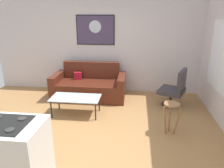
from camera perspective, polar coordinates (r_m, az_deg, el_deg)
The scene contains 8 objects.
ground at distance 4.27m, azimuth -6.40°, elevation -12.92°, with size 6.40×6.40×0.04m, color #A37444.
back_wall at distance 6.08m, azimuth -1.76°, elevation 11.02°, with size 6.40×0.05×2.80m, color silver.
couch at distance 5.80m, azimuth -5.97°, elevation -0.65°, with size 1.91×0.92×0.90m.
coffee_table at distance 4.84m, azimuth -9.61°, elevation -3.83°, with size 1.08×0.55×0.41m.
armchair at distance 5.38m, azimuth 16.33°, elevation -1.25°, with size 0.75×0.76×0.93m.
bar_stool at distance 4.16m, azimuth 15.45°, elevation -6.81°, with size 0.34×0.34×0.61m.
wall_painting at distance 6.05m, azimuth -4.44°, elevation 14.07°, with size 1.05×0.03×0.80m.
window at distance 4.83m, azimuth 27.38°, elevation 6.20°, with size 0.03×1.56×1.45m.
Camera 1 is at (0.88, -3.53, 2.21)m, focal length 34.53 mm.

